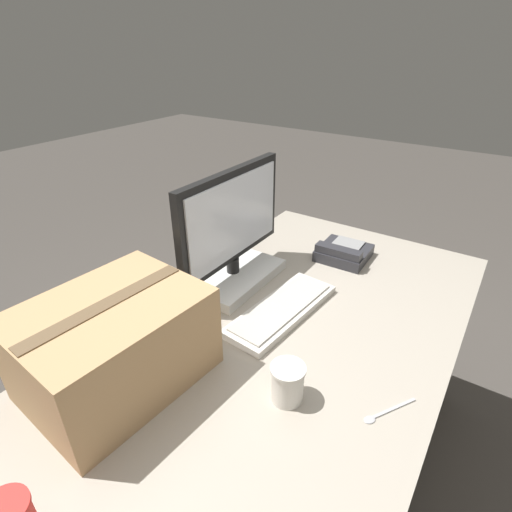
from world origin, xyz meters
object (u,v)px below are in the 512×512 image
keyboard (282,309)px  paper_cup_right (287,383)px  cardboard_box (115,343)px  monitor (232,239)px  spoon (383,414)px  desk_phone (343,252)px

keyboard → paper_cup_right: paper_cup_right is taller
paper_cup_right → cardboard_box: bearing=115.2°
monitor → spoon: bearing=-113.4°
monitor → keyboard: monitor is taller
spoon → paper_cup_right: bearing=-37.1°
cardboard_box → desk_phone: bearing=-13.7°
spoon → cardboard_box: bearing=-34.7°
monitor → keyboard: 0.29m
paper_cup_right → spoon: paper_cup_right is taller
keyboard → monitor: bearing=78.7°
monitor → desk_phone: monitor is taller
desk_phone → cardboard_box: size_ratio=0.44×
monitor → spoon: size_ratio=3.76×
desk_phone → cardboard_box: (-0.89, 0.22, 0.09)m
spoon → cardboard_box: 0.65m
keyboard → spoon: size_ratio=3.20×
monitor → cardboard_box: (-0.53, -0.04, -0.05)m
paper_cup_right → cardboard_box: (-0.18, 0.38, 0.07)m
monitor → cardboard_box: 0.53m
desk_phone → spoon: (-0.63, -0.37, -0.02)m
keyboard → paper_cup_right: bearing=-142.3°
desk_phone → cardboard_box: cardboard_box is taller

